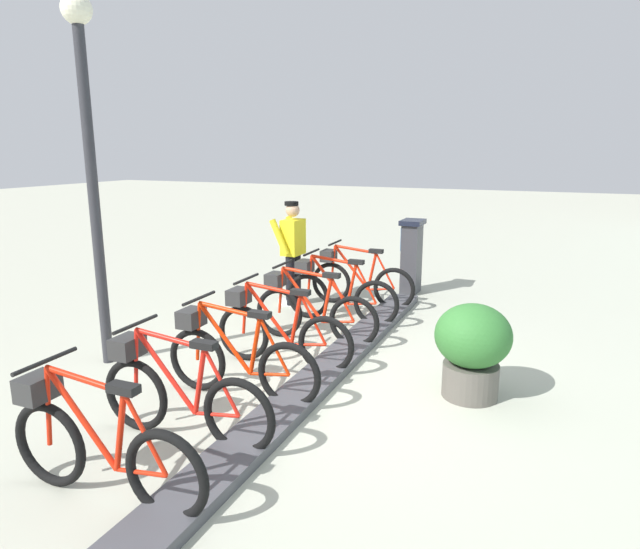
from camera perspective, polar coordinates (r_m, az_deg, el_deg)
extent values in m
plane|color=#AEB09C|center=(6.06, -0.18, -11.11)|extent=(60.00, 60.00, 0.00)
cube|color=#47474C|center=(6.03, -0.18, -10.68)|extent=(0.44, 7.19, 0.10)
cube|color=#38383D|center=(9.66, 9.45, 1.61)|extent=(0.28, 0.44, 1.20)
cube|color=#194C8C|center=(9.64, 8.66, 3.72)|extent=(0.03, 0.30, 0.40)
cube|color=black|center=(9.56, 9.60, 5.37)|extent=(0.36, 0.52, 0.08)
torus|color=black|center=(8.64, 7.69, -1.48)|extent=(0.67, 0.08, 0.67)
torus|color=black|center=(8.95, 1.18, -0.85)|extent=(0.67, 0.08, 0.67)
cylinder|color=red|center=(8.78, 3.28, 0.72)|extent=(0.60, 0.06, 0.70)
cylinder|color=red|center=(8.68, 5.41, 0.31)|extent=(0.16, 0.05, 0.61)
cylinder|color=red|center=(8.70, 3.68, 2.62)|extent=(0.69, 0.06, 0.11)
cylinder|color=red|center=(8.70, 6.33, -1.52)|extent=(0.43, 0.04, 0.09)
cylinder|color=red|center=(8.62, 6.76, 0.37)|extent=(0.33, 0.04, 0.56)
cylinder|color=red|center=(8.88, 1.37, 1.06)|extent=(0.10, 0.04, 0.62)
cube|color=black|center=(8.60, 5.84, 2.42)|extent=(0.22, 0.10, 0.06)
cylinder|color=black|center=(8.80, 1.57, 3.32)|extent=(0.04, 0.54, 0.03)
cube|color=#2D2D2D|center=(8.88, 0.90, 1.97)|extent=(0.21, 0.28, 0.18)
torus|color=black|center=(7.80, 5.84, -3.01)|extent=(0.67, 0.08, 0.67)
torus|color=black|center=(8.14, -1.26, -2.25)|extent=(0.67, 0.08, 0.67)
cylinder|color=red|center=(7.95, 0.99, -0.55)|extent=(0.60, 0.06, 0.70)
cylinder|color=red|center=(7.84, 3.32, -1.02)|extent=(0.16, 0.05, 0.61)
cylinder|color=red|center=(7.86, 1.41, 1.54)|extent=(0.69, 0.06, 0.11)
cylinder|color=red|center=(7.86, 4.35, -3.05)|extent=(0.43, 0.04, 0.09)
cylinder|color=red|center=(7.77, 4.81, -0.97)|extent=(0.33, 0.04, 0.56)
cylinder|color=red|center=(8.06, -1.07, -0.16)|extent=(0.10, 0.04, 0.62)
cube|color=black|center=(7.75, 3.78, 1.31)|extent=(0.22, 0.10, 0.06)
cylinder|color=black|center=(7.97, -0.89, 2.32)|extent=(0.04, 0.54, 0.03)
cube|color=#2D2D2D|center=(8.06, -1.60, 0.84)|extent=(0.21, 0.28, 0.18)
torus|color=black|center=(6.97, 3.54, -4.91)|extent=(0.67, 0.08, 0.67)
torus|color=black|center=(7.36, -4.24, -3.95)|extent=(0.67, 0.08, 0.67)
cylinder|color=red|center=(7.14, -1.81, -2.12)|extent=(0.60, 0.06, 0.70)
cylinder|color=red|center=(7.02, 0.74, -2.67)|extent=(0.16, 0.05, 0.61)
cylinder|color=red|center=(7.04, -1.39, 0.19)|extent=(0.69, 0.06, 0.11)
cylinder|color=red|center=(7.04, 1.89, -4.93)|extent=(0.43, 0.04, 0.09)
cylinder|color=red|center=(6.94, 2.38, -2.63)|extent=(0.33, 0.04, 0.56)
cylinder|color=red|center=(7.26, -4.07, -1.66)|extent=(0.10, 0.04, 0.62)
cube|color=black|center=(6.92, 1.21, -0.09)|extent=(0.22, 0.10, 0.06)
cylinder|color=black|center=(7.17, -3.90, 1.09)|extent=(0.04, 0.54, 0.03)
cube|color=#2D2D2D|center=(7.26, -4.65, -0.55)|extent=(0.21, 0.28, 0.18)
torus|color=black|center=(6.16, 0.61, -7.30)|extent=(0.67, 0.08, 0.67)
torus|color=black|center=(6.60, -7.93, -6.03)|extent=(0.67, 0.08, 0.67)
cylinder|color=red|center=(6.36, -5.33, -4.06)|extent=(0.60, 0.06, 0.70)
cylinder|color=red|center=(6.22, -2.52, -4.74)|extent=(0.16, 0.05, 0.61)
cylinder|color=red|center=(6.25, -4.90, -1.50)|extent=(0.69, 0.06, 0.11)
cylinder|color=red|center=(6.25, -1.22, -7.28)|extent=(0.43, 0.04, 0.09)
cylinder|color=red|center=(6.13, -0.72, -4.73)|extent=(0.33, 0.04, 0.56)
cylinder|color=red|center=(6.50, -7.79, -3.50)|extent=(0.10, 0.04, 0.62)
cube|color=black|center=(6.11, -2.04, -1.85)|extent=(0.22, 0.10, 0.06)
cylinder|color=black|center=(6.39, -7.65, -0.46)|extent=(0.04, 0.54, 0.03)
cube|color=#2D2D2D|center=(6.50, -8.43, -2.26)|extent=(0.21, 0.28, 0.18)
torus|color=black|center=(5.40, -3.23, -10.37)|extent=(0.67, 0.08, 0.67)
torus|color=black|center=(5.90, -12.58, -8.60)|extent=(0.67, 0.08, 0.67)
cylinder|color=red|center=(5.62, -9.83, -6.52)|extent=(0.60, 0.06, 0.70)
cylinder|color=red|center=(5.46, -6.75, -7.37)|extent=(0.16, 0.05, 0.61)
cylinder|color=red|center=(5.50, -9.42, -3.65)|extent=(0.69, 0.06, 0.11)
cylinder|color=red|center=(5.49, -5.26, -10.27)|extent=(0.43, 0.04, 0.09)
cylinder|color=red|center=(5.36, -4.75, -7.42)|extent=(0.33, 0.04, 0.56)
cylinder|color=red|center=(5.77, -12.49, -5.81)|extent=(0.10, 0.04, 0.62)
cube|color=black|center=(5.33, -6.28, -4.14)|extent=(0.22, 0.10, 0.06)
cylinder|color=black|center=(5.66, -12.41, -2.41)|extent=(0.04, 0.54, 0.03)
cube|color=#2D2D2D|center=(5.78, -13.21, -4.40)|extent=(0.21, 0.28, 0.18)
torus|color=black|center=(4.68, -8.41, -14.33)|extent=(0.67, 0.08, 0.67)
torus|color=black|center=(5.25, -18.53, -11.74)|extent=(0.67, 0.08, 0.67)
cylinder|color=red|center=(4.93, -15.70, -9.62)|extent=(0.60, 0.06, 0.70)
cylinder|color=red|center=(4.76, -12.36, -10.76)|extent=(0.16, 0.05, 0.61)
cylinder|color=red|center=(4.79, -15.35, -6.43)|extent=(0.69, 0.06, 0.11)
cylinder|color=red|center=(4.79, -10.65, -14.09)|extent=(0.43, 0.04, 0.09)
cylinder|color=red|center=(4.63, -10.17, -10.93)|extent=(0.33, 0.04, 0.56)
cylinder|color=red|center=(5.11, -18.52, -8.67)|extent=(0.10, 0.04, 0.62)
cube|color=black|center=(4.60, -11.94, -7.13)|extent=(0.22, 0.10, 0.06)
cylinder|color=black|center=(4.98, -18.55, -4.90)|extent=(0.04, 0.54, 0.03)
cube|color=#2D2D2D|center=(5.12, -19.32, -7.07)|extent=(0.21, 0.28, 0.18)
torus|color=black|center=(4.04, -15.64, -19.45)|extent=(0.67, 0.08, 0.67)
torus|color=black|center=(4.69, -26.21, -15.51)|extent=(0.67, 0.08, 0.67)
cylinder|color=red|center=(4.34, -23.48, -13.49)|extent=(0.60, 0.06, 0.70)
cylinder|color=red|center=(4.13, -19.99, -15.08)|extent=(0.16, 0.05, 0.61)
cylinder|color=red|center=(4.18, -23.27, -9.99)|extent=(0.69, 0.06, 0.11)
cylinder|color=red|center=(4.17, -18.05, -18.93)|extent=(0.43, 0.04, 0.09)
cylinder|color=red|center=(3.99, -17.68, -15.50)|extent=(0.33, 0.04, 0.56)
cylinder|color=red|center=(4.54, -26.34, -12.18)|extent=(0.10, 0.04, 0.62)
cube|color=black|center=(3.95, -19.71, -11.06)|extent=(0.22, 0.10, 0.06)
cylinder|color=black|center=(4.39, -26.54, -8.02)|extent=(0.04, 0.54, 0.03)
cube|color=#2D2D2D|center=(4.55, -27.19, -10.36)|extent=(0.21, 0.28, 0.18)
cube|color=white|center=(8.88, -3.42, -2.89)|extent=(0.26, 0.12, 0.10)
cube|color=white|center=(9.01, -2.08, -2.64)|extent=(0.26, 0.12, 0.10)
cylinder|color=black|center=(8.76, -3.08, -0.53)|extent=(0.15, 0.15, 0.82)
cylinder|color=black|center=(8.94, -2.47, -0.26)|extent=(0.15, 0.15, 0.82)
cube|color=yellow|center=(8.72, -2.82, 3.89)|extent=(0.27, 0.41, 0.56)
cylinder|color=yellow|center=(8.54, -4.24, 3.87)|extent=(0.34, 0.11, 0.57)
cylinder|color=yellow|center=(8.99, -2.60, 4.35)|extent=(0.34, 0.11, 0.57)
sphere|color=tan|center=(8.66, -2.85, 6.70)|extent=(0.22, 0.22, 0.22)
cylinder|color=black|center=(8.66, -2.98, 7.36)|extent=(0.22, 0.22, 0.06)
cylinder|color=#2D2D33|center=(6.65, -22.37, 6.95)|extent=(0.12, 0.12, 3.77)
sphere|color=#F2EDCC|center=(6.77, -23.93, 23.87)|extent=(0.32, 0.32, 0.32)
cylinder|color=#59544C|center=(5.88, 15.30, -10.51)|extent=(0.56, 0.56, 0.35)
ellipsoid|color=#306E2E|center=(5.71, 15.58, -6.12)|extent=(0.76, 0.76, 0.64)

